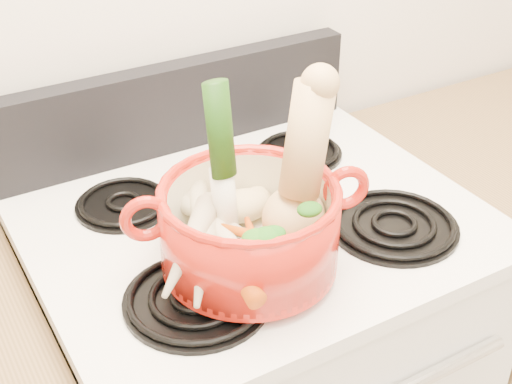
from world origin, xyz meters
TOP-DOWN VIEW (x-y plane):
  - cooktop at (0.00, 1.40)m, footprint 0.78×0.67m
  - control_backsplash at (0.00, 1.70)m, footprint 0.76×0.05m
  - burner_front_left at (-0.19, 1.24)m, footprint 0.22×0.22m
  - burner_front_right at (0.19, 1.24)m, footprint 0.22×0.22m
  - burner_back_left at (-0.19, 1.54)m, footprint 0.17×0.17m
  - burner_back_right at (0.19, 1.54)m, footprint 0.17×0.17m
  - dutch_oven at (-0.08, 1.26)m, footprint 0.34×0.34m
  - pot_handle_left at (-0.24, 1.30)m, footprint 0.08×0.04m
  - pot_handle_right at (0.07, 1.22)m, footprint 0.08×0.04m
  - squash at (-0.01, 1.25)m, footprint 0.19×0.17m
  - leek at (-0.10, 1.31)m, footprint 0.05×0.08m
  - ginger at (-0.05, 1.34)m, footprint 0.10×0.08m
  - parsnip_0 at (-0.12, 1.27)m, footprint 0.06×0.25m
  - parsnip_1 at (-0.16, 1.26)m, footprint 0.16×0.21m
  - parsnip_2 at (-0.12, 1.33)m, footprint 0.13×0.20m
  - parsnip_3 at (-0.19, 1.27)m, footprint 0.17×0.17m
  - parsnip_4 at (-0.14, 1.31)m, footprint 0.10×0.19m
  - carrot_0 at (-0.08, 1.22)m, footprint 0.10×0.15m
  - carrot_1 at (-0.15, 1.20)m, footprint 0.03×0.14m
  - carrot_2 at (-0.08, 1.24)m, footprint 0.12×0.15m
  - carrot_3 at (-0.10, 1.21)m, footprint 0.08×0.15m

SIDE VIEW (x-z plane):
  - cooktop at x=0.00m, z-range 0.92..0.95m
  - burner_front_left at x=-0.19m, z-range 0.95..0.97m
  - burner_front_right at x=0.19m, z-range 0.95..0.97m
  - burner_back_left at x=-0.19m, z-range 0.95..0.97m
  - burner_back_right at x=0.19m, z-range 0.95..0.97m
  - carrot_0 at x=-0.08m, z-range 0.99..1.04m
  - ginger at x=-0.05m, z-range 1.00..1.05m
  - carrot_1 at x=-0.15m, z-range 1.00..1.04m
  - parsnip_0 at x=-0.12m, z-range 0.99..1.06m
  - parsnip_1 at x=-0.16m, z-range 0.99..1.06m
  - carrot_2 at x=-0.08m, z-range 1.01..1.05m
  - carrot_3 at x=-0.10m, z-range 1.01..1.05m
  - parsnip_2 at x=-0.12m, z-range 1.00..1.06m
  - dutch_oven at x=-0.08m, z-range 0.97..1.10m
  - parsnip_3 at x=-0.19m, z-range 1.01..1.07m
  - control_backsplash at x=0.00m, z-range 0.95..1.13m
  - parsnip_4 at x=-0.14m, z-range 1.01..1.07m
  - pot_handle_left at x=-0.24m, z-range 1.04..1.12m
  - pot_handle_right at x=0.07m, z-range 1.04..1.12m
  - squash at x=-0.01m, z-range 0.99..1.27m
  - leek at x=-0.10m, z-range 0.99..1.27m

